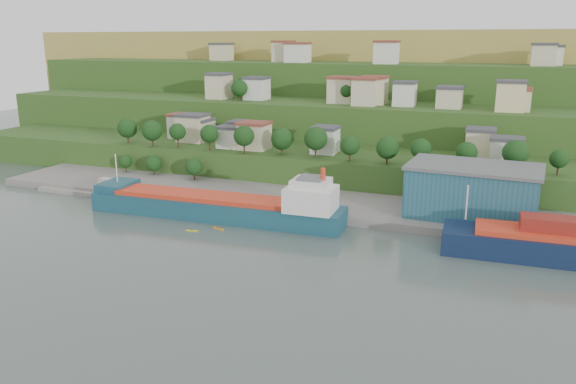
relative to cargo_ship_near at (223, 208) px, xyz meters
The scene contains 10 objects.
ground 14.38m from the cargo_ship_near, 41.57° to the right, with size 500.00×500.00×0.00m, color #44524B.
quay 35.90m from the cargo_ship_near, 31.37° to the left, with size 220.00×26.00×4.00m, color slate.
pebble_beach 46.28m from the cargo_ship_near, 164.13° to the left, with size 40.00×18.00×2.40m, color slate.
hillside 159.69m from the cargo_ship_near, 86.21° to the left, with size 360.00×211.01×96.00m.
cargo_ship_near is the anchor object (origin of this frame).
warehouse 62.02m from the cargo_ship_near, 17.53° to the left, with size 32.17×20.98×12.80m.
caravan 45.09m from the cargo_ship_near, 166.09° to the left, with size 6.07×2.53×2.83m, color silver.
dinghy 37.59m from the cargo_ship_near, 168.71° to the left, with size 4.32×1.62×0.86m, color silver.
kayak_orange 8.57m from the cargo_ship_near, 70.23° to the right, with size 3.28×1.55×0.82m.
kayak_yellow 11.87m from the cargo_ship_near, 101.13° to the right, with size 3.12×0.95×0.77m.
Camera 1 is at (54.30, -111.25, 43.76)m, focal length 35.00 mm.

